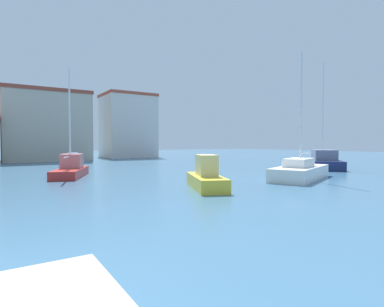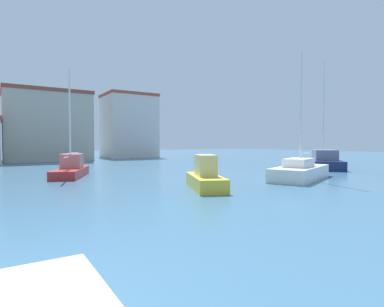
{
  "view_description": "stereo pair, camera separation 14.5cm",
  "coord_description": "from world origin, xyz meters",
  "px_view_note": "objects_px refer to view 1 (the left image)",
  "views": [
    {
      "loc": [
        1.72,
        -5.0,
        2.54
      ],
      "look_at": [
        15.26,
        16.07,
        1.69
      ],
      "focal_mm": 28.72,
      "sensor_mm": 36.0,
      "label": 1
    },
    {
      "loc": [
        1.85,
        -5.08,
        2.54
      ],
      "look_at": [
        15.26,
        16.07,
        1.69
      ],
      "focal_mm": 28.72,
      "sensor_mm": 36.0,
      "label": 2
    }
  ],
  "objects_px": {
    "sailboat_white_behind_lamppost": "(300,171)",
    "sailboat_red_distant_north": "(71,168)",
    "sailboat_navy_far_left": "(323,161)",
    "motorboat_yellow_far_right": "(206,177)",
    "motorboat_blue_mid_harbor": "(72,163)"
  },
  "relations": [
    {
      "from": "sailboat_white_behind_lamppost",
      "to": "sailboat_red_distant_north",
      "type": "height_order",
      "value": "sailboat_white_behind_lamppost"
    },
    {
      "from": "sailboat_white_behind_lamppost",
      "to": "sailboat_navy_far_left",
      "type": "bearing_deg",
      "value": 26.66
    },
    {
      "from": "sailboat_white_behind_lamppost",
      "to": "motorboat_blue_mid_harbor",
      "type": "height_order",
      "value": "sailboat_white_behind_lamppost"
    },
    {
      "from": "motorboat_yellow_far_right",
      "to": "sailboat_red_distant_north",
      "type": "height_order",
      "value": "sailboat_red_distant_north"
    },
    {
      "from": "sailboat_navy_far_left",
      "to": "sailboat_red_distant_north",
      "type": "distance_m",
      "value": 23.77
    },
    {
      "from": "sailboat_navy_far_left",
      "to": "motorboat_yellow_far_right",
      "type": "bearing_deg",
      "value": -164.6
    },
    {
      "from": "sailboat_white_behind_lamppost",
      "to": "motorboat_yellow_far_right",
      "type": "height_order",
      "value": "sailboat_white_behind_lamppost"
    },
    {
      "from": "motorboat_yellow_far_right",
      "to": "sailboat_navy_far_left",
      "type": "bearing_deg",
      "value": 15.4
    },
    {
      "from": "motorboat_blue_mid_harbor",
      "to": "sailboat_navy_far_left",
      "type": "bearing_deg",
      "value": -35.42
    },
    {
      "from": "motorboat_yellow_far_right",
      "to": "motorboat_blue_mid_harbor",
      "type": "bearing_deg",
      "value": 98.88
    },
    {
      "from": "sailboat_white_behind_lamppost",
      "to": "motorboat_yellow_far_right",
      "type": "relative_size",
      "value": 1.81
    },
    {
      "from": "motorboat_blue_mid_harbor",
      "to": "sailboat_white_behind_lamppost",
      "type": "bearing_deg",
      "value": -60.68
    },
    {
      "from": "sailboat_white_behind_lamppost",
      "to": "sailboat_red_distant_north",
      "type": "xyz_separation_m",
      "value": [
        -13.24,
        10.5,
        0.03
      ]
    },
    {
      "from": "motorboat_yellow_far_right",
      "to": "sailboat_red_distant_north",
      "type": "distance_m",
      "value": 11.68
    },
    {
      "from": "sailboat_red_distant_north",
      "to": "motorboat_blue_mid_harbor",
      "type": "bearing_deg",
      "value": 77.9
    }
  ]
}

